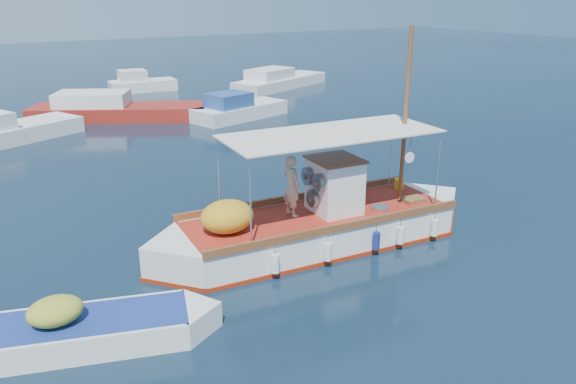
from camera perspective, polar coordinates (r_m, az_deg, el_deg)
ground at (r=16.94m, az=3.79°, el=-5.25°), size 160.00×160.00×0.00m
fishing_caique at (r=16.68m, az=2.91°, el=-3.50°), size 10.51×3.55×6.43m
dinghy at (r=13.04m, az=-19.41°, el=-13.25°), size 5.28×2.66×1.35m
bg_boat_n at (r=35.04m, az=-17.25°, el=7.91°), size 10.29×7.27×1.80m
bg_boat_ne at (r=33.70m, az=-5.12°, el=8.27°), size 6.29×3.74×1.80m
bg_boat_e at (r=44.62m, az=-1.01°, el=11.15°), size 9.27×5.86×1.80m
bg_boat_far_n at (r=44.59m, az=-14.72°, el=10.52°), size 4.98×2.36×1.80m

